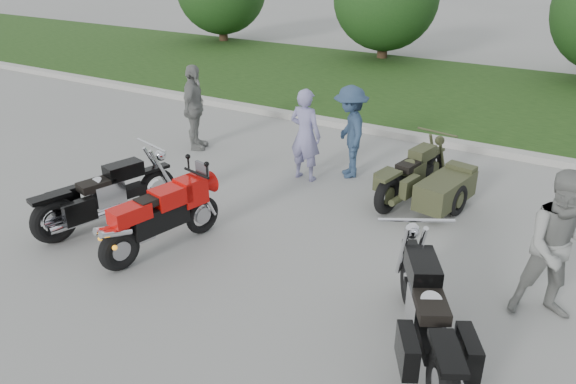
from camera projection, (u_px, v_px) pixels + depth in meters
The scene contains 11 objects.
ground at pixel (223, 250), 8.13m from camera, with size 80.00×80.00×0.00m, color #999993.
curb at pixel (380, 131), 12.79m from camera, with size 60.00×0.30×0.15m, color #B0ADA5.
grass_strip at pixel (436, 91), 16.04m from camera, with size 60.00×8.00×0.14m, color #34581E.
sportbike_red at pixel (159, 216), 7.87m from camera, with size 0.66×2.00×0.96m.
cruiser_left at pixel (102, 198), 8.62m from camera, with size 0.81×2.37×0.93m.
cruiser_right at pixel (428, 321), 5.84m from camera, with size 1.37×2.32×0.98m.
cruiser_sidecar at pixel (430, 184), 9.27m from camera, with size 1.30×2.19×0.85m.
person_stripe at pixel (305, 135), 10.16m from camera, with size 0.62×0.41×1.71m, color #8481B0.
person_grey at pixel (561, 248), 6.36m from camera, with size 0.90×0.70×1.86m, color gray.
person_denim at pixel (350, 132), 10.28m from camera, with size 1.11×0.64×1.72m, color navy.
person_back at pixel (194, 108), 11.61m from camera, with size 1.04×0.43×1.78m, color gray.
Camera 1 is at (4.40, -5.57, 4.17)m, focal length 35.00 mm.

